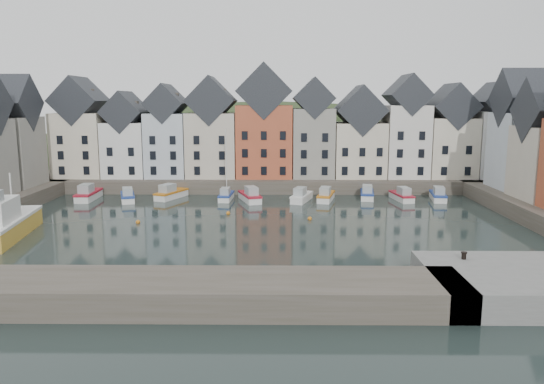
{
  "coord_description": "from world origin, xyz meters",
  "views": [
    {
      "loc": [
        2.13,
        -56.6,
        14.0
      ],
      "look_at": [
        1.5,
        6.0,
        3.19
      ],
      "focal_mm": 35.0,
      "sensor_mm": 36.0,
      "label": 1
    }
  ],
  "objects_px": {
    "boat_d": "(226,195)",
    "mooring_bollard": "(464,255)",
    "large_vessel": "(4,224)",
    "boat_a": "(88,194)"
  },
  "relations": [
    {
      "from": "large_vessel",
      "to": "mooring_bollard",
      "type": "height_order",
      "value": "large_vessel"
    },
    {
      "from": "boat_a",
      "to": "mooring_bollard",
      "type": "relative_size",
      "value": 12.19
    },
    {
      "from": "mooring_bollard",
      "to": "boat_a",
      "type": "bearing_deg",
      "value": 139.85
    },
    {
      "from": "boat_d",
      "to": "mooring_bollard",
      "type": "xyz_separation_m",
      "value": [
        21.67,
        -34.93,
        1.65
      ]
    },
    {
      "from": "boat_a",
      "to": "boat_d",
      "type": "bearing_deg",
      "value": -1.15
    },
    {
      "from": "boat_a",
      "to": "mooring_bollard",
      "type": "xyz_separation_m",
      "value": [
        41.41,
        -34.92,
        1.53
      ]
    },
    {
      "from": "boat_a",
      "to": "mooring_bollard",
      "type": "distance_m",
      "value": 54.19
    },
    {
      "from": "large_vessel",
      "to": "mooring_bollard",
      "type": "relative_size",
      "value": 23.87
    },
    {
      "from": "boat_a",
      "to": "boat_d",
      "type": "xyz_separation_m",
      "value": [
        19.74,
        0.01,
        -0.11
      ]
    },
    {
      "from": "boat_d",
      "to": "large_vessel",
      "type": "bearing_deg",
      "value": -130.09
    }
  ]
}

